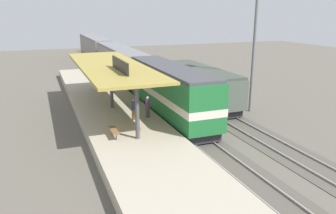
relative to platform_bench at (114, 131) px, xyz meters
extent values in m
plane|color=#5B564C|center=(8.00, 7.14, -1.34)|extent=(120.00, 120.00, 0.00)
cube|color=#4E4941|center=(6.00, 7.14, -1.32)|extent=(3.20, 110.00, 0.04)
cube|color=gray|center=(5.28, 7.14, -1.26)|extent=(0.10, 110.00, 0.16)
cube|color=gray|center=(6.72, 7.14, -1.26)|extent=(0.10, 110.00, 0.16)
cube|color=#4E4941|center=(10.60, 7.14, -1.32)|extent=(3.20, 110.00, 0.04)
cube|color=gray|center=(9.88, 7.14, -1.26)|extent=(0.10, 110.00, 0.16)
cube|color=gray|center=(11.32, 7.14, -1.26)|extent=(0.10, 110.00, 0.16)
cube|color=#A89E89|center=(1.40, 7.14, -0.89)|extent=(6.00, 44.00, 0.90)
cylinder|color=#47474C|center=(1.40, -0.86, 1.36)|extent=(0.28, 0.28, 3.60)
cylinder|color=#47474C|center=(1.40, 7.14, 1.36)|extent=(0.28, 0.28, 3.60)
cylinder|color=#47474C|center=(1.40, 15.14, 1.36)|extent=(0.28, 0.28, 3.60)
cube|color=#A38E3D|center=(1.40, 7.14, 3.26)|extent=(5.20, 18.00, 0.20)
cube|color=black|center=(1.40, 3.54, 3.81)|extent=(0.12, 4.80, 0.90)
cylinder|color=#333338|center=(0.00, -0.65, -0.23)|extent=(0.07, 0.07, 0.42)
cylinder|color=#333338|center=(0.00, 0.65, -0.23)|extent=(0.07, 0.07, 0.42)
cube|color=brown|center=(0.00, 0.00, 0.02)|extent=(0.44, 1.70, 0.08)
cube|color=#28282D|center=(6.00, 5.11, -0.83)|extent=(2.60, 13.60, 0.70)
cube|color=#1E6B33|center=(6.00, 5.11, 1.27)|extent=(2.90, 14.40, 3.50)
cube|color=#424247|center=(6.00, 5.11, 3.14)|extent=(2.78, 14.11, 0.24)
cube|color=beige|center=(6.00, 5.11, 1.00)|extent=(2.93, 14.43, 0.56)
cube|color=#28282D|center=(6.00, 23.11, -0.83)|extent=(2.60, 19.20, 0.70)
cube|color=slate|center=(6.00, 23.11, 1.17)|extent=(2.90, 20.00, 3.30)
cube|color=slate|center=(6.00, 23.11, 2.94)|extent=(2.78, 19.60, 0.24)
cube|color=#28282D|center=(6.00, 43.91, -0.83)|extent=(2.60, 19.20, 0.70)
cube|color=slate|center=(6.00, 43.91, 1.17)|extent=(2.90, 20.00, 3.30)
cube|color=slate|center=(6.00, 43.91, 2.94)|extent=(2.78, 19.60, 0.24)
cube|color=#28282D|center=(10.60, 8.20, -0.83)|extent=(2.50, 11.20, 0.70)
cube|color=#4C564C|center=(10.60, 8.20, 0.82)|extent=(2.80, 12.00, 2.60)
cube|color=#3D453D|center=(10.60, 8.20, 2.24)|extent=(2.69, 11.76, 0.24)
cylinder|color=slate|center=(13.80, 4.41, 4.16)|extent=(0.28, 0.28, 11.00)
cylinder|color=#4C4C51|center=(3.33, 3.32, -0.02)|extent=(0.16, 0.16, 0.84)
cylinder|color=#4C4C51|center=(3.51, 3.32, -0.02)|extent=(0.16, 0.16, 0.84)
cylinder|color=#663375|center=(3.42, 3.32, 0.72)|extent=(0.34, 0.34, 0.64)
sphere|color=tan|center=(3.42, 3.32, 1.15)|extent=(0.23, 0.23, 0.23)
cylinder|color=olive|center=(2.13, 3.01, -0.02)|extent=(0.16, 0.16, 0.84)
cylinder|color=olive|center=(2.31, 3.01, -0.02)|extent=(0.16, 0.16, 0.84)
cylinder|color=navy|center=(2.22, 3.01, 0.72)|extent=(0.34, 0.34, 0.64)
sphere|color=tan|center=(2.22, 3.01, 1.15)|extent=(0.23, 0.23, 0.23)
camera|label=1|loc=(-4.29, -21.19, 7.70)|focal=36.17mm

